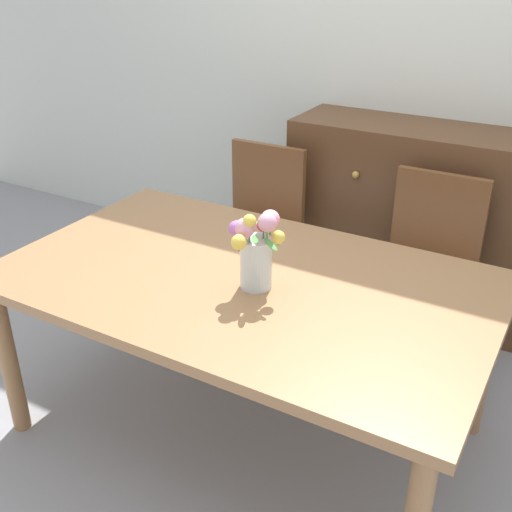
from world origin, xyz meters
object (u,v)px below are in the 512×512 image
object	(u,v)px
dining_table	(245,293)
dresser	(422,222)
flower_vase	(256,248)
chair_right	(427,259)
chair_left	(258,220)

from	to	relation	value
dining_table	dresser	world-z (taller)	dresser
dining_table	flower_vase	world-z (taller)	flower_vase
dresser	chair_right	bearing A→B (deg)	-70.79
chair_left	chair_right	size ratio (longest dim) A/B	1.00
dining_table	flower_vase	distance (m)	0.24
chair_right	dresser	distance (m)	0.47
dining_table	dresser	size ratio (longest dim) A/B	1.28
chair_left	chair_right	bearing A→B (deg)	-180.00
chair_left	dresser	distance (m)	0.87
chair_left	dresser	xyz separation A→B (m)	(0.74, 0.45, -0.02)
dining_table	dresser	bearing A→B (deg)	77.54
dining_table	flower_vase	size ratio (longest dim) A/B	6.16
dresser	flower_vase	distance (m)	1.44
dresser	flower_vase	xyz separation A→B (m)	(-0.22, -1.38, 0.37)
chair_left	flower_vase	distance (m)	1.12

